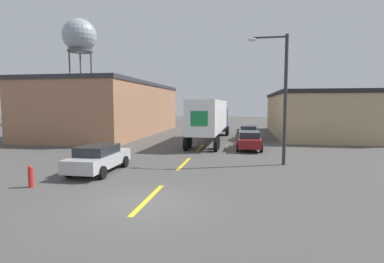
# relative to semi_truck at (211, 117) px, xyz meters

# --- Properties ---
(ground_plane) EXTENTS (160.00, 160.00, 0.00)m
(ground_plane) POSITION_rel_semi_truck_xyz_m (-0.42, -19.13, -2.41)
(ground_plane) COLOR #4C4947
(road_centerline) EXTENTS (0.20, 17.80, 0.01)m
(road_centerline) POSITION_rel_semi_truck_xyz_m (-0.42, -11.60, -2.40)
(road_centerline) COLOR yellow
(road_centerline) RESTS_ON ground_plane
(warehouse_left) EXTENTS (10.94, 23.21, 6.24)m
(warehouse_left) POSITION_rel_semi_truck_xyz_m (-12.94, 5.67, 0.72)
(warehouse_left) COLOR #9E7051
(warehouse_left) RESTS_ON ground_plane
(warehouse_right) EXTENTS (10.50, 18.92, 5.05)m
(warehouse_right) POSITION_rel_semi_truck_xyz_m (11.88, 8.18, 0.12)
(warehouse_right) COLOR tan
(warehouse_right) RESTS_ON ground_plane
(semi_truck) EXTENTS (2.89, 15.10, 4.01)m
(semi_truck) POSITION_rel_semi_truck_xyz_m (0.00, 0.00, 0.00)
(semi_truck) COLOR navy
(semi_truck) RESTS_ON ground_plane
(parked_car_right_far) EXTENTS (1.98, 4.60, 1.47)m
(parked_car_right_far) POSITION_rel_semi_truck_xyz_m (3.65, 1.82, -1.63)
(parked_car_right_far) COLOR silver
(parked_car_right_far) RESTS_ON ground_plane
(parked_car_left_near) EXTENTS (1.98, 4.60, 1.47)m
(parked_car_left_near) POSITION_rel_semi_truck_xyz_m (-4.49, -14.61, -1.63)
(parked_car_left_near) COLOR #B2B2B7
(parked_car_left_near) RESTS_ON ground_plane
(parked_car_right_mid) EXTENTS (1.98, 4.60, 1.47)m
(parked_car_right_mid) POSITION_rel_semi_truck_xyz_m (3.65, -4.92, -1.63)
(parked_car_right_mid) COLOR maroon
(parked_car_right_mid) RESTS_ON ground_plane
(water_tower) EXTENTS (6.10, 6.10, 19.26)m
(water_tower) POSITION_rel_semi_truck_xyz_m (-26.74, 22.43, 13.60)
(water_tower) COLOR #47474C
(water_tower) RESTS_ON ground_plane
(street_lamp) EXTENTS (2.40, 0.32, 7.73)m
(street_lamp) POSITION_rel_semi_truck_xyz_m (5.31, -10.88, 2.08)
(street_lamp) COLOR #2D2D30
(street_lamp) RESTS_ON ground_plane
(fire_hydrant) EXTENTS (0.22, 0.22, 0.97)m
(fire_hydrant) POSITION_rel_semi_truck_xyz_m (-6.03, -17.89, -1.92)
(fire_hydrant) COLOR red
(fire_hydrant) RESTS_ON ground_plane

